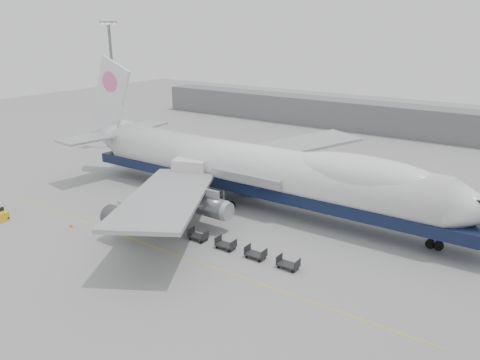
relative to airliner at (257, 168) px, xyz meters
The scene contains 14 objects.
ground 13.27m from the airliner, 93.08° to the right, with size 260.00×260.00×0.00m, color gray.
apron_line 18.87m from the airliner, 92.05° to the right, with size 60.00×0.15×0.01m, color gold.
hangar 59.01m from the airliner, 100.40° to the left, with size 110.00×8.00×7.00m, color slate.
floodlight_mast 45.14m from the airliner, 164.28° to the left, with size 2.40×2.40×25.43m.
airliner is the anchor object (origin of this frame).
catering_truck 10.20m from the airliner, 159.54° to the right, with size 5.75×4.74×6.15m.
traffic_cone 25.82m from the airliner, 127.71° to the right, with size 0.36×0.36×0.53m.
dolly_0 18.80m from the airliner, 131.18° to the right, with size 2.30×1.35×1.30m.
dolly_1 16.51m from the airliner, 119.84° to the right, with size 2.30×1.35×1.30m.
dolly_2 15.01m from the airliner, 105.23° to the right, with size 2.30×1.35×1.30m.
dolly_3 14.55m from the airliner, 88.35° to the right, with size 2.30×1.35×1.30m.
dolly_4 15.22m from the airliner, 71.73° to the right, with size 2.30×1.35×1.30m.
dolly_5 16.89m from the airliner, 57.73° to the right, with size 2.30×1.35×1.30m.
dolly_6 19.31m from the airliner, 47.00° to the right, with size 2.30×1.35×1.30m.
Camera 1 is at (34.28, -40.91, 24.49)m, focal length 35.00 mm.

